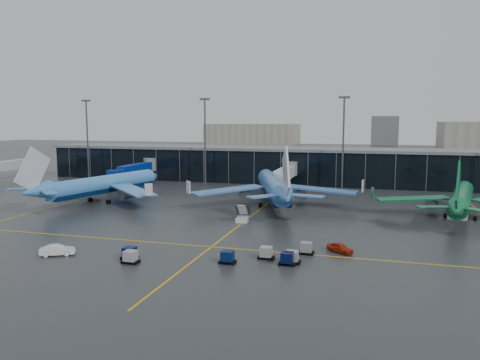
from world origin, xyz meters
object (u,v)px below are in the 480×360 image
(mobile_airstair, at_px, (243,217))
(service_van_white, at_px, (57,250))
(baggage_carts, at_px, (234,255))
(airliner_klm_near, at_px, (273,175))
(airliner_arkefly, at_px, (105,174))
(airliner_aer_lingus, at_px, (462,188))
(service_van_red, at_px, (340,248))

(mobile_airstair, bearing_deg, service_van_white, -128.61)
(baggage_carts, bearing_deg, mobile_airstair, 103.27)
(airliner_klm_near, relative_size, mobile_airstair, 12.90)
(airliner_arkefly, bearing_deg, airliner_aer_lingus, 15.82)
(service_van_red, bearing_deg, baggage_carts, 154.90)
(airliner_arkefly, distance_m, service_van_red, 63.46)
(airliner_arkefly, bearing_deg, service_van_red, -13.41)
(airliner_arkefly, relative_size, mobile_airstair, 12.38)
(airliner_aer_lingus, bearing_deg, airliner_arkefly, -165.87)
(airliner_klm_near, bearing_deg, service_van_white, -132.90)
(baggage_carts, bearing_deg, service_van_white, -169.76)
(service_van_red, bearing_deg, service_van_white, 142.05)
(airliner_aer_lingus, relative_size, baggage_carts, 1.52)
(airliner_klm_near, distance_m, service_van_red, 39.06)
(airliner_arkefly, relative_size, service_van_white, 8.98)
(airliner_arkefly, distance_m, mobile_airstair, 39.49)
(baggage_carts, xyz_separation_m, service_van_white, (-25.00, -4.52, 0.02))
(airliner_arkefly, height_order, service_van_red, airliner_arkefly)
(airliner_aer_lingus, xyz_separation_m, baggage_carts, (-34.70, -40.02, -5.17))
(baggage_carts, xyz_separation_m, mobile_airstair, (-5.76, 24.41, 0.01))
(airliner_aer_lingus, xyz_separation_m, service_van_white, (-59.70, -44.53, -5.15))
(airliner_arkefly, height_order, service_van_white, airliner_arkefly)
(baggage_carts, bearing_deg, airliner_klm_near, 95.06)
(airliner_arkefly, bearing_deg, mobile_airstair, -4.86)
(airliner_arkefly, xyz_separation_m, airliner_klm_near, (39.11, 6.08, 0.28))
(airliner_klm_near, bearing_deg, airliner_aer_lingus, -22.56)
(baggage_carts, height_order, mobile_airstair, mobile_airstair)
(airliner_aer_lingus, height_order, mobile_airstair, airliner_aer_lingus)
(airliner_arkefly, distance_m, airliner_klm_near, 39.58)
(mobile_airstair, distance_m, service_van_white, 34.74)
(airliner_klm_near, relative_size, baggage_carts, 1.75)
(airliner_klm_near, xyz_separation_m, mobile_airstair, (-1.98, -18.23, -6.06))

